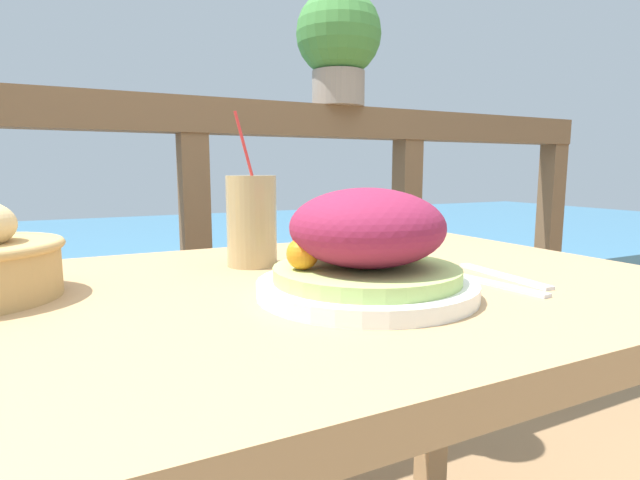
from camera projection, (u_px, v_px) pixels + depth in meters
patio_table at (306, 357)px, 0.73m from camera, size 1.12×0.73×0.75m
railing_fence at (195, 232)px, 1.31m from camera, size 2.80×0.08×1.09m
sea_backdrop at (119, 269)px, 3.60m from camera, size 12.00×4.00×0.39m
salad_plate at (367, 250)px, 0.63m from camera, size 0.28×0.28×0.14m
drink_glass at (252, 221)px, 0.83m from camera, size 0.08×0.08×0.25m
potted_plant at (339, 41)px, 1.43m from camera, size 0.24×0.24×0.33m
fork at (489, 283)px, 0.70m from camera, size 0.03×0.18×0.00m
knife at (502, 276)px, 0.75m from camera, size 0.03×0.18×0.00m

